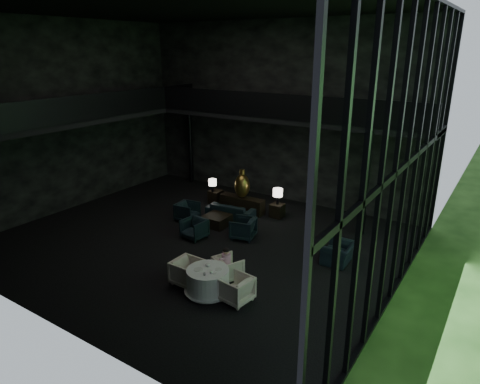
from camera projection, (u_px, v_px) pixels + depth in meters
The scene contains 35 objects.
floor at pixel (198, 241), 15.83m from camera, with size 14.00×12.00×0.02m, color black.
ceiling at pixel (190, 7), 13.27m from camera, with size 14.00×12.00×0.02m, color black.
wall_back at pixel (279, 113), 19.30m from camera, with size 14.00×0.04×8.00m, color black.
wall_front at pixel (30, 177), 9.79m from camera, with size 14.00×0.04×8.00m, color black.
wall_left at pixel (66, 117), 18.18m from camera, with size 0.04×12.00×8.00m, color black.
curtain_wall at pixel (407, 163), 10.94m from camera, with size 0.20×12.00×8.00m, color black, non-canonical shape.
mezzanine_left at pixel (81, 119), 17.66m from camera, with size 2.00×12.00×0.25m, color black.
mezzanine_back at pixel (288, 118), 17.99m from camera, with size 12.00×2.00×0.25m, color black.
railing_left at pixel (96, 106), 16.95m from camera, with size 0.06×12.00×1.00m, color black.
railing_back at pixel (277, 106), 17.01m from camera, with size 12.00×0.06×1.00m, color black.
column_nw at pixel (190, 145), 22.30m from camera, with size 0.24×0.24×4.00m, color black.
column_ne at pixel (365, 184), 15.87m from camera, with size 0.24×0.24×4.00m, color black.
console at pixel (242, 204), 18.65m from camera, with size 2.07×0.47×0.66m, color black.
bronze_urn at pixel (242, 185), 18.38m from camera, with size 0.66×0.66×1.23m.
side_table_left at pixel (216, 197), 19.67m from camera, with size 0.54×0.54×0.59m, color black.
table_lamp_left at pixel (213, 183), 19.27m from camera, with size 0.36×0.36×0.61m.
side_table_right at pixel (277, 210), 18.04m from camera, with size 0.52×0.52×0.57m, color black.
table_lamp_right at pixel (278, 193), 17.80m from camera, with size 0.41×0.41×0.68m.
sofa at pixel (230, 208), 17.99m from camera, with size 2.01×0.59×0.79m, color #22303A.
lounge_armchair_west at pixel (187, 210), 17.63m from camera, with size 0.90×0.84×0.93m, color #223441.
lounge_armchair_east at pixel (243, 226), 15.96m from camera, with size 0.95×0.89×0.97m, color #1E2E32.
lounge_armchair_south at pixel (194, 227), 15.98m from camera, with size 0.86×0.81×0.89m, color #1B252F.
window_armchair at pixel (339, 250), 14.14m from camera, with size 1.06×0.69×0.93m, color #1F3037.
coffee_table at pixel (217, 220), 17.20m from camera, with size 0.96×0.96×0.43m, color black.
dining_table at pixel (208, 282), 12.43m from camera, with size 1.40×1.40×0.75m.
dining_chair_north at pixel (228, 267), 13.19m from camera, with size 0.78×0.73×0.80m, color beige.
dining_chair_east at pixel (236, 287), 11.98m from camera, with size 0.87×0.81×0.90m, color beige.
dining_chair_west at pixel (187, 270), 12.86m from camera, with size 0.92×0.86×0.94m, color beige.
child at pixel (226, 257), 13.06m from camera, with size 0.27×0.27×0.59m.
plate_a at pixel (198, 269), 12.28m from camera, with size 0.26×0.26×0.02m, color white.
plate_b at pixel (218, 269), 12.29m from camera, with size 0.20×0.20×0.01m, color white.
saucer at pixel (214, 273), 12.10m from camera, with size 0.15×0.15×0.01m, color white.
coffee_cup at pixel (211, 272), 12.08m from camera, with size 0.09×0.09×0.07m, color white.
cereal_bowl at pixel (208, 265), 12.48m from camera, with size 0.15×0.15×0.08m, color white.
cream_pot at pixel (204, 274), 11.97m from camera, with size 0.07×0.07×0.08m, color #99999E.
Camera 1 is at (9.18, -11.21, 6.80)m, focal length 32.00 mm.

